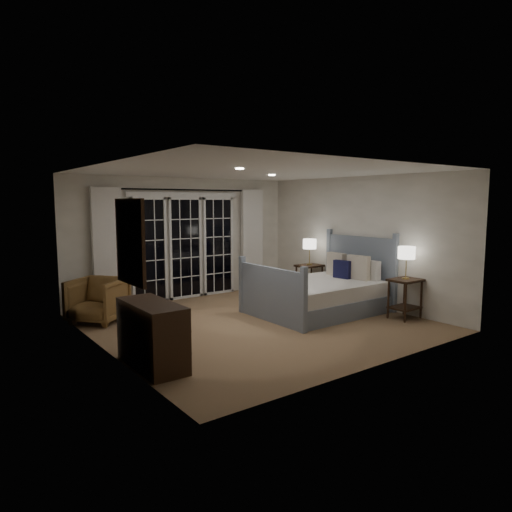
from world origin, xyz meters
TOP-DOWN VIEW (x-y plane):
  - floor at (0.00, 0.00)m, footprint 5.00×5.00m
  - ceiling at (0.00, 0.00)m, footprint 5.00×5.00m
  - wall_left at (-2.50, 0.00)m, footprint 0.02×5.00m
  - wall_right at (2.50, 0.00)m, footprint 0.02×5.00m
  - wall_back at (0.00, 2.50)m, footprint 5.00×0.02m
  - wall_front at (0.00, -2.50)m, footprint 5.00×0.02m
  - french_doors at (0.00, 2.46)m, footprint 2.50×0.04m
  - curtain_rod at (0.00, 2.40)m, footprint 3.50×0.03m
  - curtain_left at (-1.65, 2.38)m, footprint 0.55×0.10m
  - curtain_right at (1.65, 2.38)m, footprint 0.55×0.10m
  - downlight_a at (0.80, 0.60)m, footprint 0.12×0.12m
  - downlight_b at (-0.60, -0.40)m, footprint 0.12×0.12m
  - bed at (1.41, -0.08)m, footprint 2.29×1.65m
  - nightstand_left at (2.23, -1.30)m, footprint 0.53×0.43m
  - nightstand_right at (2.19, 1.06)m, footprint 0.52×0.42m
  - lamp_left at (2.23, -1.30)m, footprint 0.29×0.29m
  - lamp_right at (2.19, 1.06)m, footprint 0.28×0.28m
  - armchair at (-2.10, 1.63)m, footprint 1.14×1.14m
  - dresser at (-2.23, -0.87)m, footprint 0.48×1.13m
  - mirror at (-2.47, -0.87)m, footprint 0.05×0.85m

SIDE VIEW (x-z plane):
  - floor at x=0.00m, z-range 0.00..0.00m
  - bed at x=1.41m, z-range -0.33..1.00m
  - armchair at x=-2.10m, z-range 0.00..0.75m
  - dresser at x=-2.23m, z-range 0.00..0.80m
  - nightstand_right at x=2.19m, z-range 0.11..0.79m
  - nightstand_left at x=2.23m, z-range 0.11..0.81m
  - french_doors at x=0.00m, z-range -0.01..2.19m
  - lamp_right at x=2.19m, z-range 0.84..1.39m
  - lamp_left at x=2.23m, z-range 0.86..1.42m
  - curtain_left at x=-1.65m, z-range 0.02..2.27m
  - curtain_right at x=1.65m, z-range 0.02..2.27m
  - wall_left at x=-2.50m, z-range 0.00..2.50m
  - wall_right at x=2.50m, z-range 0.00..2.50m
  - wall_back at x=0.00m, z-range 0.00..2.50m
  - wall_front at x=0.00m, z-range 0.00..2.50m
  - mirror at x=-2.47m, z-range 1.05..2.05m
  - curtain_rod at x=0.00m, z-range 2.23..2.27m
  - downlight_a at x=0.80m, z-range 2.48..2.50m
  - downlight_b at x=-0.60m, z-range 2.48..2.50m
  - ceiling at x=0.00m, z-range 2.50..2.50m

